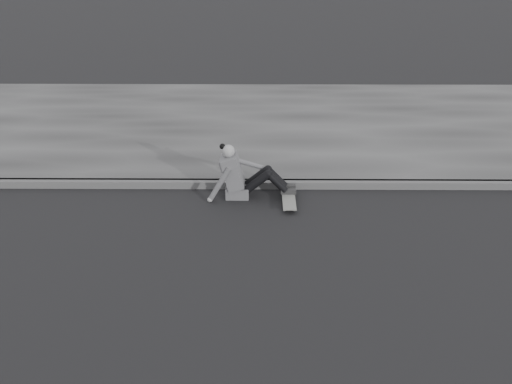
% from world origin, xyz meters
% --- Properties ---
extents(ground, '(80.00, 80.00, 0.00)m').
position_xyz_m(ground, '(0.00, 0.00, 0.00)').
color(ground, black).
rests_on(ground, ground).
extents(curb, '(24.00, 0.16, 0.12)m').
position_xyz_m(curb, '(0.00, 2.58, 0.06)').
color(curb, '#4D4D4D').
rests_on(curb, ground).
extents(sidewalk, '(24.00, 6.00, 0.12)m').
position_xyz_m(sidewalk, '(0.00, 5.60, 0.06)').
color(sidewalk, '#3B3B3B').
rests_on(sidewalk, ground).
extents(skateboard, '(0.20, 0.78, 0.09)m').
position_xyz_m(skateboard, '(0.19, 2.01, 0.07)').
color(skateboard, '#A8A7A2').
rests_on(skateboard, ground).
extents(seated_woman, '(1.38, 0.46, 0.88)m').
position_xyz_m(seated_woman, '(-0.54, 2.26, 0.36)').
color(seated_woman, '#57575A').
rests_on(seated_woman, ground).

